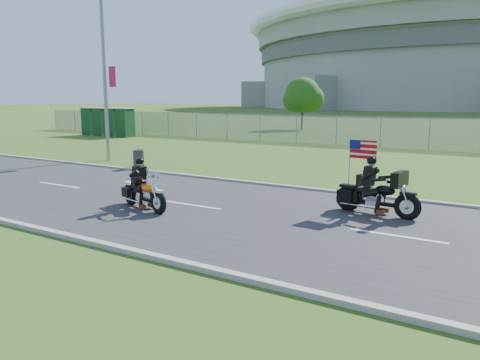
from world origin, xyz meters
The scene contains 15 objects.
ground centered at (0.00, 0.00, 0.00)m, with size 420.00×420.00×0.00m, color #2D4A17.
road centered at (0.00, 0.00, 0.02)m, with size 120.00×8.00×0.04m, color #28282B.
curb_north centered at (0.00, 4.05, 0.05)m, with size 120.00×0.18×0.12m, color #9E9B93.
curb_south centered at (0.00, -4.05, 0.05)m, with size 120.00×0.18×0.12m, color #9E9B93.
fence centered at (-5.00, 20.00, 1.00)m, with size 60.00×0.03×2.00m, color gray.
stadium centered at (-20.00, 170.00, 15.58)m, with size 140.40×140.40×29.20m.
streetlight centered at (-11.98, 6.22, 5.64)m, with size 0.90×2.46×10.00m.
porta_toilet_a centered at (-22.00, 17.00, 1.15)m, with size 1.10×1.10×2.30m, color #133E1C.
porta_toilet_b centered at (-23.40, 17.00, 1.15)m, with size 1.10×1.10×2.30m, color #133E1C.
porta_toilet_c centered at (-24.80, 17.00, 1.15)m, with size 1.10×1.10×2.30m, color #133E1C.
porta_toilet_d centered at (-26.20, 17.00, 1.15)m, with size 1.10×1.10×2.30m, color #133E1C.
tree_fence_mid centered at (-13.95, 34.04, 3.30)m, with size 3.96×3.69×5.30m.
motorcycle_lead centered at (-2.84, -1.06, 0.48)m, with size 2.17×0.94×1.49m.
motorcycle_follow centered at (2.99, 1.79, 0.55)m, with size 2.40×0.84×2.00m.
trash_can centered at (-8.52, 4.60, 0.42)m, with size 0.49×0.49×0.84m, color #3E3D43.
Camera 1 is at (6.42, -10.64, 3.14)m, focal length 35.00 mm.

